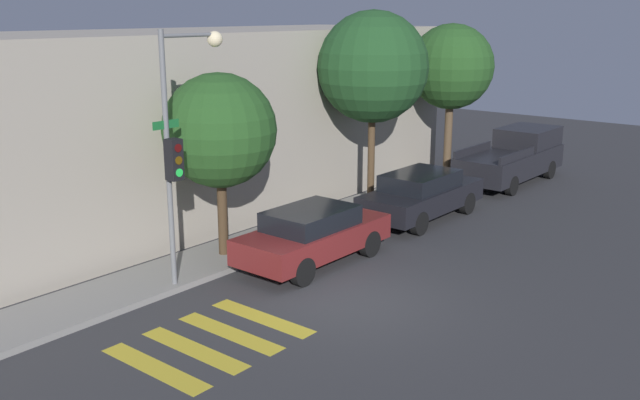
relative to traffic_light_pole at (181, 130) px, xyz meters
name	(u,v)px	position (x,y,z in m)	size (l,w,h in m)	color
ground_plane	(348,300)	(1.65, -3.37, -3.64)	(60.00, 60.00, 0.00)	#333335
sidewalk	(219,257)	(1.65, 0.77, -3.57)	(26.00, 1.88, 0.14)	gray
building_row	(110,134)	(1.65, 5.11, -0.84)	(26.00, 6.00, 5.59)	#A89E8E
crosswalk	(212,341)	(-1.61, -2.57, -3.64)	(3.21, 2.60, 0.00)	gold
traffic_light_pole	(181,130)	(0.00, 0.00, 0.00)	(2.04, 0.56, 5.80)	slate
sedan_near_corner	(313,234)	(2.97, -1.27, -2.87)	(4.28, 1.78, 1.45)	maroon
sedan_middle	(421,194)	(8.09, -1.27, -2.85)	(4.56, 1.82, 1.48)	black
pickup_truck	(514,156)	(14.59, -1.27, -2.69)	(5.36, 1.96, 1.89)	black
tree_near_corner	(220,131)	(1.80, 0.73, -0.33)	(2.83, 2.83, 4.74)	#42301E
tree_midblock	(373,67)	(8.26, 0.73, 0.84)	(3.45, 3.45, 6.22)	#4C3823
tree_far_end	(451,67)	(13.17, 0.73, 0.55)	(3.07, 3.07, 5.75)	brown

